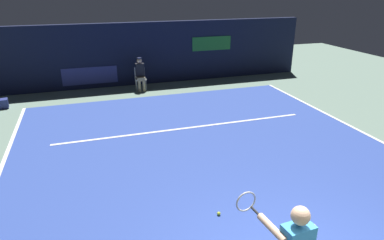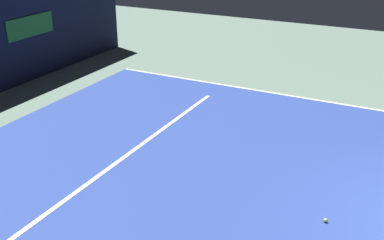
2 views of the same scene
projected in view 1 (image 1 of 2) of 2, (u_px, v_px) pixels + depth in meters
ground_plane at (207, 156)px, 8.69m from camera, size 28.75×28.75×0.00m
court_surface at (207, 156)px, 8.69m from camera, size 9.77×10.62×0.01m
line_sideline_left at (362, 132)px, 10.07m from camera, size 0.10×10.62×0.01m
line_service at (186, 128)px, 10.33m from camera, size 7.62×0.10×0.01m
back_wall at (148, 53)px, 14.70m from camera, size 14.19×0.33×2.60m
line_judge_on_chair at (140, 74)px, 13.89m from camera, size 0.46×0.54×1.32m
tennis_ball at (219, 214)px, 6.43m from camera, size 0.07×0.07×0.07m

